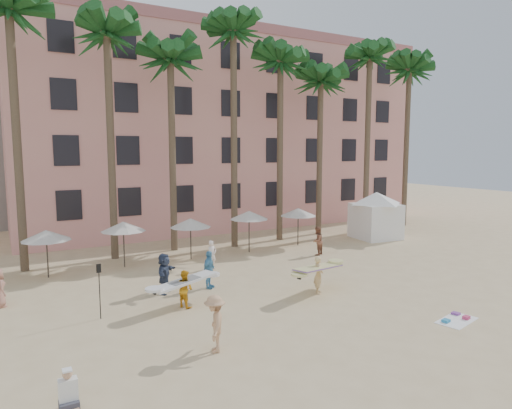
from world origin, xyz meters
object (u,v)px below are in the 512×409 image
Objects in this scene: carrier_yellow at (318,272)px; carrier_white at (185,287)px; cabana at (376,211)px; pink_hotel at (217,135)px.

carrier_white is at bearing 168.06° from carrier_yellow.
cabana reaches higher than carrier_yellow.
carrier_yellow is 1.03× the size of carrier_white.
carrier_white is at bearing -158.03° from cabana.
carrier_yellow is 6.23m from carrier_white.
pink_hotel is at bearing 61.96° from carrier_white.
carrier_yellow is at bearing -103.14° from pink_hotel.
pink_hotel is 11.35× the size of carrier_white.
pink_hotel reaches higher than carrier_yellow.
carrier_white is (-6.10, 1.29, -0.12)m from carrier_yellow.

